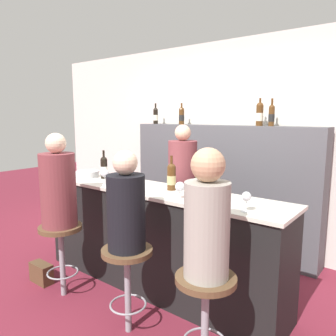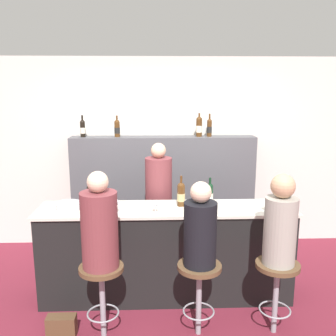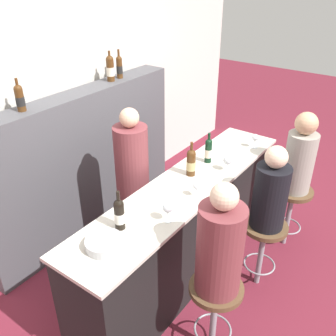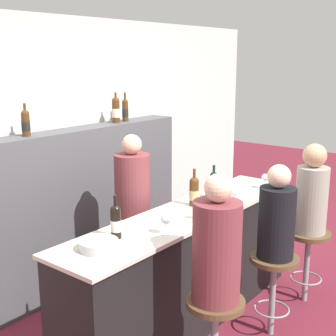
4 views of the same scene
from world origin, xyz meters
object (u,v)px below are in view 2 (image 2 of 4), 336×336
wine_glass_1 (156,204)px  guest_seated_middle (200,229)px  wine_bottle_backbar_0 (83,128)px  bar_stool_right (277,278)px  wine_bottle_counter_0 (91,195)px  wine_bottle_counter_1 (181,194)px  wine_bottle_backbar_2 (199,126)px  wine_bottle_backbar_1 (117,128)px  wine_glass_0 (115,203)px  metal_bowl (69,206)px  wine_glass_3 (268,202)px  wine_bottle_counter_2 (210,194)px  bar_stool_left (102,281)px  bartender (159,214)px  handbag (62,326)px  guest_seated_left (100,226)px  guest_seated_right (280,224)px  bar_stool_middle (199,280)px  wine_glass_2 (209,203)px  wine_bottle_backbar_3 (209,127)px

wine_glass_1 → guest_seated_middle: (0.38, -0.48, -0.08)m
wine_bottle_backbar_0 → wine_glass_1: 1.82m
bar_stool_right → wine_bottle_counter_0: bearing=158.0°
wine_bottle_backbar_0 → wine_glass_1: size_ratio=2.22×
wine_bottle_counter_1 → wine_bottle_backbar_2: 1.38m
wine_bottle_backbar_0 → guest_seated_middle: 2.43m
guest_seated_middle → bar_stool_right: guest_seated_middle is taller
wine_bottle_backbar_1 → wine_glass_0: bearing=-86.0°
wine_glass_1 → metal_bowl: 0.90m
metal_bowl → bar_stool_right: bearing=-18.3°
bar_stool_right → wine_bottle_backbar_1: bearing=129.3°
wine_bottle_backbar_2 → wine_glass_3: 1.65m
wine_glass_0 → wine_bottle_counter_2: bearing=13.3°
bar_stool_left → bartender: 1.32m
bar_stool_right → wine_bottle_counter_1: bearing=139.0°
wine_bottle_counter_0 → wine_bottle_counter_2: 1.23m
wine_glass_0 → handbag: (-0.46, -0.48, -1.00)m
guest_seated_left → guest_seated_right: size_ratio=1.04×
wine_glass_1 → guest_seated_left: 0.68m
wine_glass_1 → wine_bottle_backbar_1: bearing=109.0°
wine_bottle_backbar_2 → wine_bottle_counter_0: bearing=-135.8°
wine_bottle_counter_1 → wine_bottle_backbar_1: size_ratio=1.14×
wine_bottle_counter_0 → wine_bottle_backbar_1: size_ratio=1.10×
wine_bottle_backbar_1 → bar_stool_middle: wine_bottle_backbar_1 is taller
wine_bottle_counter_2 → guest_seated_middle: (-0.18, -0.70, -0.11)m
wine_bottle_counter_0 → wine_glass_3: wine_bottle_counter_0 is taller
wine_glass_0 → wine_glass_2: size_ratio=1.07×
guest_seated_middle → guest_seated_right: guest_seated_right is taller
metal_bowl → wine_bottle_backbar_2: bearing=41.0°
wine_bottle_counter_1 → guest_seated_right: 1.08m
wine_bottle_backbar_1 → bar_stool_left: (0.02, -1.92, -1.14)m
guest_seated_right → bar_stool_left: bearing=180.0°
wine_bottle_counter_1 → wine_glass_3: (0.84, -0.23, -0.02)m
metal_bowl → guest_seated_right: (1.96, -0.65, 0.02)m
bartender → bar_stool_right: bearing=-49.2°
wine_bottle_backbar_0 → wine_bottle_backbar_2: bearing=0.0°
wine_bottle_counter_2 → wine_bottle_backbar_3: 1.35m
wine_bottle_backbar_0 → wine_glass_1: bearing=-56.8°
wine_bottle_backbar_1 → wine_glass_2: wine_bottle_backbar_1 is taller
guest_seated_middle → guest_seated_right: size_ratio=0.93×
wine_bottle_backbar_2 → bar_stool_middle: bearing=-96.1°
metal_bowl → guest_seated_left: (0.41, -0.65, 0.02)m
wine_bottle_backbar_0 → wine_glass_0: (0.55, -1.44, -0.57)m
wine_glass_0 → guest_seated_middle: 0.92m
wine_bottle_counter_1 → guest_seated_middle: guest_seated_middle is taller
wine_bottle_counter_0 → bar_stool_middle: 1.39m
wine_glass_2 → wine_bottle_counter_0: bearing=169.3°
wine_bottle_counter_1 → bartender: 0.67m
wine_bottle_counter_0 → wine_bottle_counter_1: 0.93m
wine_glass_1 → bar_stool_middle: (0.38, -0.48, -0.55)m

